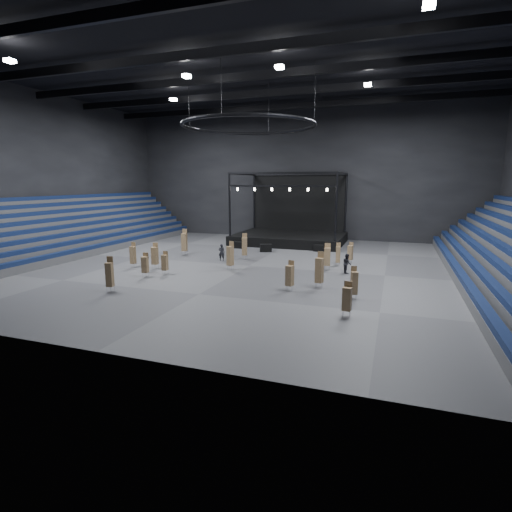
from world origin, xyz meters
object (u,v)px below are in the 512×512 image
(chair_stack_2, at_px, (155,255))
(chair_stack_12, at_px, (290,275))
(chair_stack_3, at_px, (338,254))
(chair_stack_11, at_px, (230,255))
(chair_stack_5, at_px, (350,252))
(chair_stack_13, at_px, (165,262))
(chair_stack_8, at_px, (347,298))
(flight_case_left, at_px, (239,245))
(chair_stack_0, at_px, (110,274))
(flight_case_right, at_px, (319,248))
(crew_member, at_px, (347,263))
(chair_stack_4, at_px, (319,270))
(flight_case_mid, at_px, (266,248))
(chair_stack_1, at_px, (133,255))
(chair_stack_6, at_px, (145,264))
(chair_stack_9, at_px, (327,256))
(chair_stack_10, at_px, (245,246))
(stage, at_px, (291,232))
(chair_stack_14, at_px, (184,242))
(man_center, at_px, (222,252))
(chair_stack_7, at_px, (354,282))

(chair_stack_2, height_order, chair_stack_12, chair_stack_2)
(chair_stack_3, xyz_separation_m, chair_stack_11, (-9.10, -5.00, 0.21))
(chair_stack_5, xyz_separation_m, chair_stack_12, (-3.09, -11.92, 0.10))
(chair_stack_13, bearing_deg, chair_stack_12, -11.82)
(chair_stack_3, relative_size, chair_stack_8, 1.04)
(flight_case_left, bearing_deg, chair_stack_0, -94.45)
(chair_stack_8, xyz_separation_m, chair_stack_11, (-11.65, 9.76, 0.20))
(flight_case_right, xyz_separation_m, chair_stack_0, (-11.37, -22.23, 0.94))
(chair_stack_5, distance_m, crew_member, 4.55)
(chair_stack_4, height_order, chair_stack_8, chair_stack_4)
(flight_case_mid, distance_m, chair_stack_8, 23.14)
(crew_member, bearing_deg, flight_case_mid, 29.14)
(chair_stack_1, relative_size, chair_stack_12, 1.05)
(chair_stack_5, height_order, chair_stack_6, chair_stack_5)
(chair_stack_3, relative_size, chair_stack_13, 1.10)
(chair_stack_0, height_order, chair_stack_5, chair_stack_0)
(chair_stack_9, bearing_deg, chair_stack_10, 155.75)
(stage, relative_size, chair_stack_0, 5.34)
(crew_member, bearing_deg, chair_stack_12, 133.76)
(chair_stack_5, distance_m, chair_stack_12, 12.32)
(chair_stack_11, bearing_deg, flight_case_mid, 107.02)
(chair_stack_9, xyz_separation_m, chair_stack_14, (-16.20, 2.67, 0.16))
(flight_case_mid, xyz_separation_m, chair_stack_4, (8.78, -14.01, 1.00))
(chair_stack_1, bearing_deg, man_center, 38.21)
(stage, xyz_separation_m, man_center, (-3.55, -14.75, -0.59))
(chair_stack_4, distance_m, chair_stack_8, 6.64)
(stage, distance_m, chair_stack_2, 21.80)
(chair_stack_11, xyz_separation_m, chair_stack_13, (-4.67, -3.59, -0.27))
(chair_stack_3, bearing_deg, man_center, -178.63)
(flight_case_mid, xyz_separation_m, chair_stack_2, (-6.88, -12.19, 0.84))
(chair_stack_12, relative_size, chair_stack_14, 0.79)
(chair_stack_1, bearing_deg, flight_case_mid, 50.09)
(flight_case_mid, xyz_separation_m, chair_stack_3, (8.99, -5.28, 0.71))
(flight_case_left, height_order, chair_stack_4, chair_stack_4)
(chair_stack_7, bearing_deg, chair_stack_9, 86.48)
(chair_stack_0, bearing_deg, chair_stack_14, 84.26)
(chair_stack_1, bearing_deg, chair_stack_14, 76.82)
(chair_stack_14, bearing_deg, crew_member, -18.22)
(chair_stack_14, bearing_deg, chair_stack_10, -8.84)
(chair_stack_1, distance_m, chair_stack_5, 21.03)
(chair_stack_2, relative_size, man_center, 1.41)
(chair_stack_11, bearing_deg, chair_stack_5, 51.16)
(chair_stack_5, height_order, chair_stack_14, chair_stack_14)
(chair_stack_2, xyz_separation_m, chair_stack_8, (18.42, -7.86, -0.12))
(chair_stack_0, distance_m, chair_stack_5, 22.61)
(chair_stack_7, relative_size, chair_stack_10, 0.85)
(chair_stack_12, bearing_deg, chair_stack_2, -177.34)
(chair_stack_14, bearing_deg, chair_stack_0, -89.37)
(chair_stack_4, relative_size, chair_stack_14, 0.97)
(flight_case_right, xyz_separation_m, man_center, (-8.44, -8.76, 0.47))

